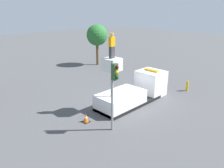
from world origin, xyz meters
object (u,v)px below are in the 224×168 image
object	(u,v)px
traffic_light_pole	(114,83)
fire_hydrant	(187,86)
traffic_cone_rear	(86,118)
tree_left_bg	(97,35)
bucket_truck	(134,92)
worker	(112,46)

from	to	relation	value
traffic_light_pole	fire_hydrant	distance (m)	10.51
traffic_cone_rear	tree_left_bg	bearing A→B (deg)	45.70
tree_left_bg	bucket_truck	bearing A→B (deg)	-118.36
fire_hydrant	bucket_truck	bearing A→B (deg)	160.79
traffic_light_pole	traffic_cone_rear	size ratio (longest dim) A/B	7.55
bucket_truck	fire_hydrant	world-z (taller)	bucket_truck
worker	traffic_cone_rear	bearing A→B (deg)	177.16
worker	fire_hydrant	distance (m)	9.63
fire_hydrant	tree_left_bg	distance (m)	14.42
fire_hydrant	traffic_cone_rear	distance (m)	10.91
traffic_light_pole	bucket_truck	bearing A→B (deg)	24.27
fire_hydrant	tree_left_bg	bearing A→B (deg)	86.38
tree_left_bg	traffic_light_pole	bearing A→B (deg)	-128.12
worker	fire_hydrant	world-z (taller)	worker
bucket_truck	tree_left_bg	bearing A→B (deg)	61.64
traffic_light_pole	tree_left_bg	world-z (taller)	tree_left_bg
fire_hydrant	tree_left_bg	xyz separation A→B (m)	(0.88, 13.95, 3.57)
bucket_truck	traffic_cone_rear	bearing A→B (deg)	178.64
bucket_truck	worker	size ratio (longest dim) A/B	4.01
bucket_truck	traffic_light_pole	bearing A→B (deg)	-155.73
worker	traffic_light_pole	size ratio (longest dim) A/B	0.38
traffic_light_pole	fire_hydrant	bearing A→B (deg)	0.56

